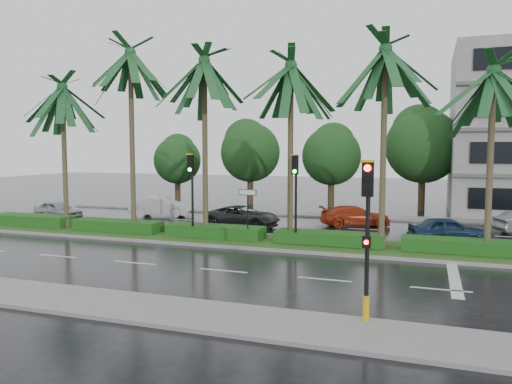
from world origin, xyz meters
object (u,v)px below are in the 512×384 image
(car_blue, at_px, (448,230))
(car_silver, at_px, (58,210))
(car_white, at_px, (161,206))
(signal_median_left, at_px, (191,183))
(car_darkgrey, at_px, (243,216))
(car_red, at_px, (355,216))
(street_sign, at_px, (248,202))
(signal_near, at_px, (367,234))

(car_blue, bearing_deg, car_silver, 72.64)
(car_silver, bearing_deg, car_white, -46.46)
(signal_median_left, xyz_separation_m, car_silver, (-12.00, 4.05, -2.37))
(car_silver, relative_size, car_darkgrey, 0.80)
(car_silver, xyz_separation_m, car_red, (19.27, 3.74, -0.01))
(street_sign, height_order, car_red, street_sign)
(car_blue, bearing_deg, signal_median_left, 89.94)
(street_sign, bearing_deg, signal_near, -54.66)
(signal_near, bearing_deg, car_silver, 148.02)
(signal_median_left, height_order, car_darkgrey, signal_median_left)
(street_sign, distance_m, car_blue, 10.24)
(car_white, relative_size, car_darkgrey, 0.94)
(car_red, bearing_deg, signal_near, 166.84)
(car_silver, distance_m, car_red, 19.63)
(car_darkgrey, xyz_separation_m, car_blue, (11.67, -1.50, 0.02))
(car_white, bearing_deg, car_darkgrey, -119.95)
(signal_near, bearing_deg, car_red, 98.88)
(car_red, bearing_deg, car_silver, 78.96)
(signal_median_left, relative_size, car_darkgrey, 0.94)
(signal_median_left, height_order, car_red, signal_median_left)
(signal_median_left, height_order, street_sign, signal_median_left)
(signal_median_left, bearing_deg, street_sign, 3.47)
(car_darkgrey, bearing_deg, car_blue, -93.36)
(car_silver, bearing_deg, street_sign, -93.52)
(signal_near, distance_m, car_darkgrey, 17.58)
(signal_median_left, relative_size, car_silver, 1.18)
(signal_near, xyz_separation_m, car_white, (-16.24, 17.42, -1.79))
(street_sign, xyz_separation_m, car_red, (4.27, 7.61, -1.50))
(street_sign, relative_size, car_silver, 0.70)
(street_sign, relative_size, car_white, 0.60)
(car_white, relative_size, car_red, 1.01)
(car_red, bearing_deg, car_blue, -150.05)
(car_darkgrey, distance_m, car_blue, 11.76)
(car_silver, distance_m, car_darkgrey, 12.88)
(signal_near, distance_m, signal_median_left, 13.93)
(car_darkgrey, xyz_separation_m, car_red, (6.44, 2.59, -0.02))
(street_sign, xyz_separation_m, car_darkgrey, (-2.17, 5.02, -1.48))
(signal_median_left, bearing_deg, car_blue, 16.50)
(street_sign, bearing_deg, car_darkgrey, 113.36)
(car_silver, bearing_deg, signal_median_left, -97.70)
(car_darkgrey, bearing_deg, street_sign, -152.68)
(car_silver, height_order, car_red, car_silver)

